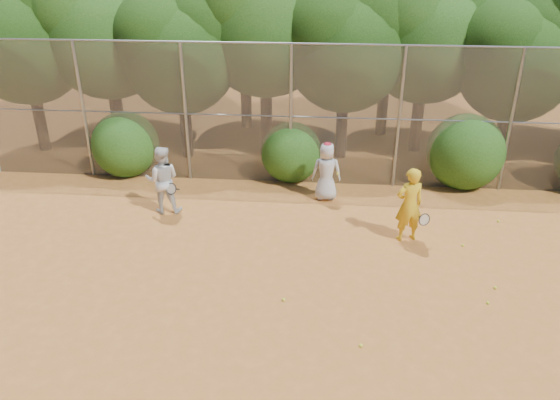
{
  "coord_description": "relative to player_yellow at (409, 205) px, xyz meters",
  "views": [
    {
      "loc": [
        -0.03,
        -8.72,
        6.61
      ],
      "look_at": [
        -1.0,
        2.5,
        1.1
      ],
      "focal_mm": 35.0,
      "sensor_mm": 36.0,
      "label": 1
    }
  ],
  "objects": [
    {
      "name": "bush_1",
      "position": [
        -3.0,
        3.43,
        -0.02
      ],
      "size": [
        1.8,
        1.8,
        1.8
      ],
      "primitive_type": "sphere",
      "color": "#1F4A12",
      "rests_on": "ground"
    },
    {
      "name": "bush_0",
      "position": [
        -8.0,
        3.43,
        0.08
      ],
      "size": [
        2.0,
        2.0,
        2.0
      ],
      "primitive_type": "sphere",
      "color": "#1F4A12",
      "rests_on": "ground"
    },
    {
      "name": "ball_3",
      "position": [
        1.6,
        -1.92,
        -0.89
      ],
      "size": [
        0.07,
        0.07,
        0.07
      ],
      "primitive_type": "sphere",
      "color": "#CCDA27",
      "rests_on": "ground"
    },
    {
      "name": "player_yellow",
      "position": [
        0.0,
        0.0,
        0.0
      ],
      "size": [
        0.89,
        0.63,
        1.84
      ],
      "rotation": [
        0.0,
        0.0,
        3.45
      ],
      "color": "gold",
      "rests_on": "ground"
    },
    {
      "name": "fence_back",
      "position": [
        -2.12,
        3.13,
        1.13
      ],
      "size": [
        20.05,
        0.09,
        4.03
      ],
      "color": "gray",
      "rests_on": "ground"
    },
    {
      "name": "tree_2",
      "position": [
        -6.45,
        4.96,
        2.66
      ],
      "size": [
        3.99,
        3.47,
        5.47
      ],
      "color": "black",
      "rests_on": "ground"
    },
    {
      "name": "tree_3",
      "position": [
        -3.93,
        5.97,
        3.48
      ],
      "size": [
        4.89,
        4.26,
        6.7
      ],
      "color": "black",
      "rests_on": "ground"
    },
    {
      "name": "ball_2",
      "position": [
        -1.25,
        -3.94,
        -0.89
      ],
      "size": [
        0.07,
        0.07,
        0.07
      ],
      "primitive_type": "sphere",
      "color": "#CCDA27",
      "rests_on": "ground"
    },
    {
      "name": "bush_2",
      "position": [
        2.0,
        3.43,
        0.18
      ],
      "size": [
        2.2,
        2.2,
        2.2
      ],
      "primitive_type": "sphere",
      "color": "#1F4A12",
      "rests_on": "ground"
    },
    {
      "name": "tree_9",
      "position": [
        -9.93,
        7.97,
        3.42
      ],
      "size": [
        4.83,
        4.2,
        6.62
      ],
      "color": "black",
      "rests_on": "ground"
    },
    {
      "name": "ball_5",
      "position": [
        2.46,
        1.06,
        -0.89
      ],
      "size": [
        0.07,
        0.07,
        0.07
      ],
      "primitive_type": "sphere",
      "color": "#CCDA27",
      "rests_on": "ground"
    },
    {
      "name": "tree_0",
      "position": [
        -11.44,
        5.17,
        3.01
      ],
      "size": [
        4.38,
        3.81,
        6.0
      ],
      "color": "black",
      "rests_on": "ground"
    },
    {
      "name": "tree_1",
      "position": [
        -8.94,
        5.67,
        3.24
      ],
      "size": [
        4.64,
        4.03,
        6.35
      ],
      "color": "black",
      "rests_on": "ground"
    },
    {
      "name": "ground",
      "position": [
        -2.0,
        -2.87,
        -0.92
      ],
      "size": [
        80.0,
        80.0,
        0.0
      ],
      "primitive_type": "plane",
      "color": "#AD6327",
      "rests_on": "ground"
    },
    {
      "name": "ball_4",
      "position": [
        -2.72,
        -2.71,
        -0.89
      ],
      "size": [
        0.07,
        0.07,
        0.07
      ],
      "primitive_type": "sphere",
      "color": "#CCDA27",
      "rests_on": "ground"
    },
    {
      "name": "tree_12",
      "position": [
        4.57,
        8.37,
        3.59
      ],
      "size": [
        5.02,
        4.37,
        6.88
      ],
      "color": "black",
      "rests_on": "ground"
    },
    {
      "name": "player_teen",
      "position": [
        -1.94,
        2.07,
        -0.1
      ],
      "size": [
        0.81,
        0.54,
        1.65
      ],
      "rotation": [
        0.0,
        0.0,
        3.17
      ],
      "color": "silver",
      "rests_on": "ground"
    },
    {
      "name": "ball_0",
      "position": [
        1.32,
        -2.47,
        -0.89
      ],
      "size": [
        0.07,
        0.07,
        0.07
      ],
      "primitive_type": "sphere",
      "color": "#CCDA27",
      "rests_on": "ground"
    },
    {
      "name": "player_white",
      "position": [
        -6.15,
        0.95,
        -0.02
      ],
      "size": [
        0.96,
        0.82,
        1.81
      ],
      "rotation": [
        0.0,
        0.0,
        3.27
      ],
      "color": "silver",
      "rests_on": "ground"
    },
    {
      "name": "tree_11",
      "position": [
        0.06,
        7.77,
        3.24
      ],
      "size": [
        4.64,
        4.03,
        6.35
      ],
      "color": "black",
      "rests_on": "ground"
    },
    {
      "name": "ball_1",
      "position": [
        1.3,
        -0.25,
        -0.89
      ],
      "size": [
        0.07,
        0.07,
        0.07
      ],
      "primitive_type": "sphere",
      "color": "#CCDA27",
      "rests_on": "ground"
    },
    {
      "name": "tree_5",
      "position": [
        1.06,
        6.17,
        3.13
      ],
      "size": [
        4.51,
        3.92,
        6.17
      ],
      "color": "black",
      "rests_on": "ground"
    },
    {
      "name": "tree_6",
      "position": [
        3.55,
        5.16,
        2.55
      ],
      "size": [
        3.86,
        3.36,
        5.29
      ],
      "color": "black",
      "rests_on": "ground"
    },
    {
      "name": "tree_4",
      "position": [
        -1.44,
        5.37,
        2.84
      ],
      "size": [
        4.19,
        3.64,
        5.73
      ],
      "color": "black",
      "rests_on": "ground"
    }
  ]
}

